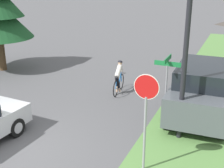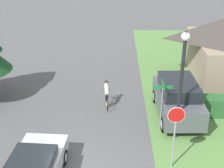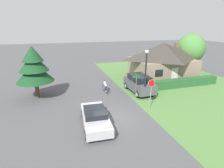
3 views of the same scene
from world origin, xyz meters
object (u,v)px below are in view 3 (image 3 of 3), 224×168
(sedan_left_lane, at_px, (95,118))
(stop_sign, at_px, (151,89))
(street_lamp, at_px, (146,69))
(conifer_tall_near, at_px, (34,67))
(cyclist, at_px, (105,87))
(parked_suv_right, at_px, (139,84))
(street_name_sign, at_px, (136,82))
(deciduous_tree_right, at_px, (191,49))
(cottage_house, at_px, (163,59))

(sedan_left_lane, height_order, stop_sign, stop_sign)
(street_lamp, distance_m, conifer_tall_near, 11.17)
(cyclist, bearing_deg, parked_suv_right, -111.49)
(street_name_sign, xyz_separation_m, conifer_tall_near, (-9.90, 3.01, 1.59))
(street_lamp, relative_size, deciduous_tree_right, 0.84)
(cyclist, bearing_deg, sedan_left_lane, 152.22)
(cyclist, relative_size, deciduous_tree_right, 0.28)
(conifer_tall_near, bearing_deg, cyclist, -5.11)
(cottage_house, distance_m, conifer_tall_near, 17.44)
(cottage_house, distance_m, sedan_left_lane, 16.47)
(stop_sign, height_order, conifer_tall_near, conifer_tall_near)
(cottage_house, relative_size, conifer_tall_near, 1.70)
(sedan_left_lane, height_order, street_lamp, street_lamp)
(cottage_house, bearing_deg, street_lamp, -131.48)
(parked_suv_right, xyz_separation_m, stop_sign, (-0.88, -4.15, 0.93))
(stop_sign, distance_m, street_name_sign, 2.80)
(deciduous_tree_right, bearing_deg, stop_sign, -141.27)
(street_name_sign, bearing_deg, cyclist, 138.82)
(stop_sign, height_order, deciduous_tree_right, deciduous_tree_right)
(cyclist, distance_m, street_name_sign, 3.75)
(sedan_left_lane, bearing_deg, cyclist, -17.65)
(cyclist, bearing_deg, conifer_tall_near, 78.42)
(cottage_house, bearing_deg, cyclist, -156.34)
(sedan_left_lane, distance_m, street_lamp, 7.34)
(cyclist, distance_m, stop_sign, 6.01)
(deciduous_tree_right, bearing_deg, conifer_tall_near, -169.58)
(street_lamp, xyz_separation_m, deciduous_tree_right, (11.83, 7.75, 0.63))
(cyclist, bearing_deg, cottage_house, -73.84)
(cottage_house, distance_m, cyclist, 10.87)
(street_lamp, bearing_deg, sedan_left_lane, -149.09)
(stop_sign, bearing_deg, conifer_tall_near, -30.14)
(parked_suv_right, height_order, street_name_sign, street_name_sign)
(cottage_house, relative_size, cyclist, 5.45)
(cyclist, xyz_separation_m, deciduous_tree_right, (15.19, 4.76, 3.15))
(street_name_sign, bearing_deg, parked_suv_right, 53.34)
(parked_suv_right, relative_size, stop_sign, 1.60)
(cottage_house, bearing_deg, deciduous_tree_right, 7.90)
(street_name_sign, bearing_deg, sedan_left_lane, -141.57)
(cottage_house, height_order, deciduous_tree_right, deciduous_tree_right)
(stop_sign, bearing_deg, parked_suv_right, -102.13)
(sedan_left_lane, xyz_separation_m, street_lamp, (5.91, 3.54, 2.53))
(sedan_left_lane, height_order, conifer_tall_near, conifer_tall_near)
(cyclist, xyz_separation_m, street_lamp, (3.37, -2.99, 2.52))
(deciduous_tree_right, bearing_deg, street_name_sign, -150.31)
(parked_suv_right, relative_size, conifer_tall_near, 0.82)
(cyclist, bearing_deg, street_lamp, -138.05)
(sedan_left_lane, relative_size, street_lamp, 0.90)
(sedan_left_lane, relative_size, conifer_tall_near, 0.86)
(sedan_left_lane, height_order, cyclist, cyclist)
(sedan_left_lane, relative_size, street_name_sign, 1.84)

